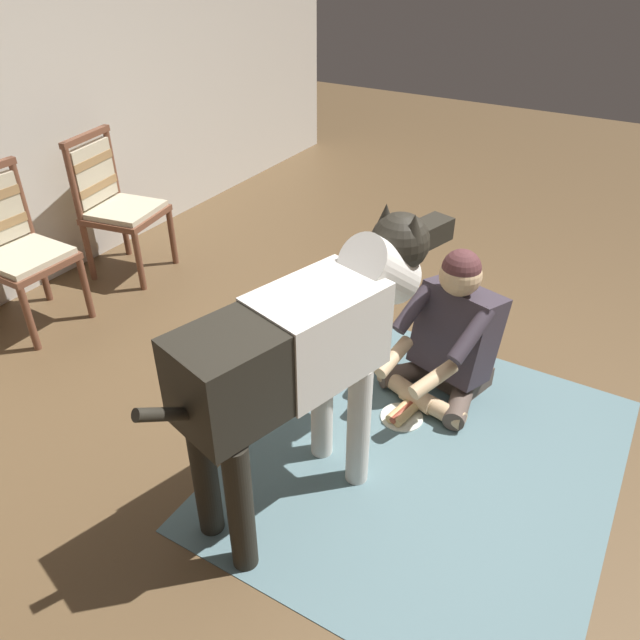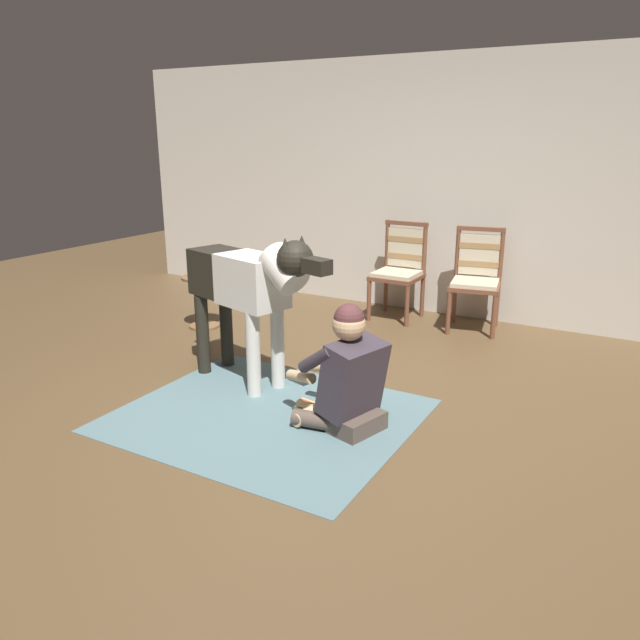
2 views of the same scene
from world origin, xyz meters
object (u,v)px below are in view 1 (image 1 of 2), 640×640
dining_chair_left_of_pair (13,242)px  hot_dog_on_plate (402,415)px  dining_chair_right_of_pair (113,199)px  large_dog (307,346)px  person_sitting_on_floor (451,337)px

dining_chair_left_of_pair → hot_dog_on_plate: bearing=-82.0°
dining_chair_right_of_pair → large_dog: (-1.08, -2.24, 0.24)m
person_sitting_on_floor → hot_dog_on_plate: size_ratio=3.80×
large_dog → person_sitting_on_floor: bearing=-15.8°
dining_chair_right_of_pair → person_sitting_on_floor: bearing=-92.5°
dining_chair_left_of_pair → dining_chair_right_of_pair: 0.79m
large_dog → dining_chair_left_of_pair: bearing=82.7°
large_dog → hot_dog_on_plate: (0.63, -0.18, -0.75)m
dining_chair_left_of_pair → large_dog: large_dog is taller
dining_chair_right_of_pair → hot_dog_on_plate: (-0.45, -2.42, -0.52)m
hot_dog_on_plate → large_dog: bearing=164.2°
person_sitting_on_floor → large_dog: bearing=164.2°
hot_dog_on_plate → person_sitting_on_floor: bearing=-15.8°
dining_chair_right_of_pair → large_dog: bearing=-115.6°
large_dog → hot_dog_on_plate: large_dog is taller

